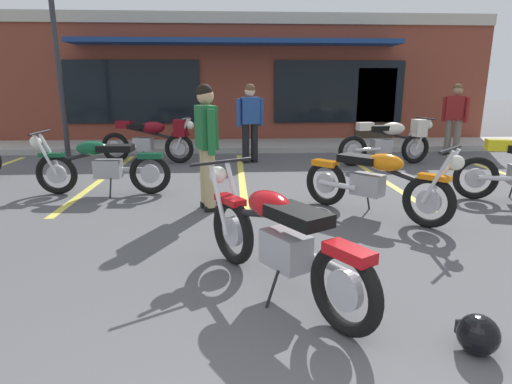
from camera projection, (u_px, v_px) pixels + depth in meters
The scene contains 14 objects.
ground_plane at pixel (249, 245), 4.53m from camera, with size 80.00×80.00×0.00m, color #515154.
sidewalk_kerb at pixel (238, 146), 11.33m from camera, with size 22.00×1.80×0.14m, color #A8A59E.
brick_storefront_building at pixel (236, 81), 14.56m from camera, with size 14.36×6.74×3.54m.
painted_stall_lines at pixel (242, 177), 7.86m from camera, with size 10.21×4.80×0.01m.
motorcycle_foreground_classic at pixel (278, 238), 3.42m from camera, with size 1.34×1.87×0.98m.
motorcycle_red_sportbike at pixel (390, 140), 8.94m from camera, with size 2.10×0.75×0.98m.
motorcycle_black_cruiser at pixel (375, 181), 5.44m from camera, with size 1.64×1.66×0.98m.
motorcycle_green_cafe_racer at pixel (152, 138), 9.16m from camera, with size 2.10×0.76×0.98m.
motorcycle_orange_scrambler at pixel (101, 165), 6.53m from camera, with size 2.11×0.66×0.98m.
person_in_black_shirt at pixel (250, 119), 9.06m from camera, with size 0.60×0.36×1.68m.
person_in_shorts_foreground at pixel (455, 115), 10.06m from camera, with size 0.52×0.47×1.68m.
person_by_back_row at pixel (207, 140), 5.60m from camera, with size 0.36×0.60×1.68m.
helmet_on_pavement at pixel (478, 334), 2.69m from camera, with size 0.26×0.26×0.26m.
parking_lot_lamp_post at pixel (49, 1), 9.11m from camera, with size 0.24×0.76×5.31m.
Camera 1 is at (-0.17, -0.84, 1.67)m, focal length 29.77 mm.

